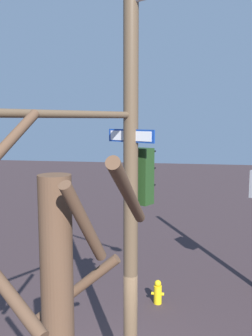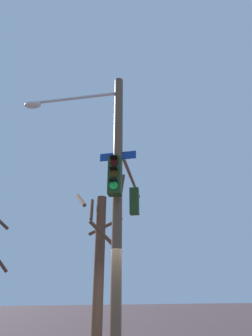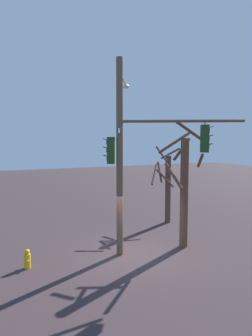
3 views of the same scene
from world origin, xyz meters
TOP-DOWN VIEW (x-y plane):
  - main_signal_pole_assembly at (-0.10, 0.20)m, footprint 5.55×4.94m
  - fire_hydrant at (-0.46, -4.07)m, footprint 0.38×0.24m

SIDE VIEW (x-z plane):
  - fire_hydrant at x=-0.46m, z-range -0.02..0.71m
  - main_signal_pole_assembly at x=-0.10m, z-range 0.51..8.62m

